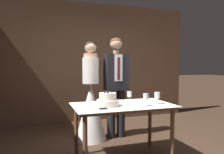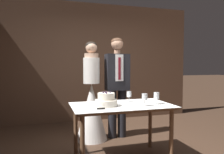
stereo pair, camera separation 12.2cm
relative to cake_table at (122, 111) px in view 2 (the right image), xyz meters
The scene contains 9 objects.
wall_back 2.38m from the cake_table, 88.23° to the left, with size 4.88×0.12×2.73m, color #513828.
cake_table is the anchor object (origin of this frame).
tiered_cake 0.29m from the cake_table, behind, with size 0.30×0.30×0.20m.
cake_knife 0.37m from the cake_table, 136.79° to the right, with size 0.46×0.11×0.02m.
wine_glass_near 0.52m from the cake_table, 13.25° to the right, with size 0.08×0.08×0.17m.
wine_glass_middle 0.34m from the cake_table, 47.67° to the left, with size 0.07×0.07×0.15m.
wine_glass_far 0.38m from the cake_table, 36.49° to the right, with size 0.07×0.07×0.17m.
bride 0.94m from the cake_table, 104.35° to the left, with size 0.54×0.54×1.71m.
groom 1.00m from the cake_table, 75.65° to the left, with size 0.41×0.25×1.78m.
Camera 2 is at (-1.05, -2.76, 1.31)m, focal length 35.00 mm.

